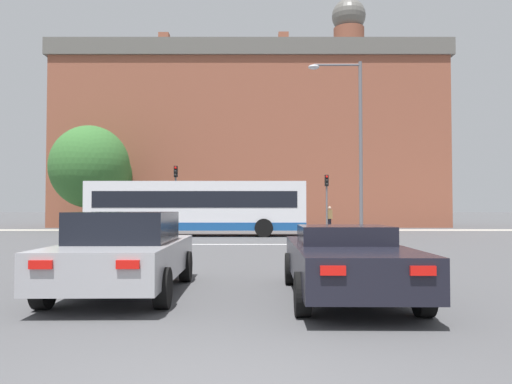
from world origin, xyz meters
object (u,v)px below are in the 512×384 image
at_px(bus_crossing_lead, 195,207).
at_px(car_saloon_left, 124,252).
at_px(car_roadster_right, 343,260).
at_px(traffic_light_far_right, 325,193).
at_px(pedestrian_walking_west, 327,216).
at_px(pedestrian_walking_east, 134,216).
at_px(traffic_light_far_left, 174,187).
at_px(pedestrian_waiting, 142,216).
at_px(street_lamp_junction, 350,133).

bearing_deg(bus_crossing_lead, car_saloon_left, -177.14).
distance_m(car_roadster_right, traffic_light_far_right, 26.54).
xyz_separation_m(car_saloon_left, pedestrian_walking_west, (7.59, 26.20, 0.25)).
relative_size(car_roadster_right, traffic_light_far_right, 1.27).
bearing_deg(pedestrian_walking_east, car_roadster_right, -23.70).
bearing_deg(bus_crossing_lead, traffic_light_far_left, 18.42).
bearing_deg(pedestrian_walking_west, traffic_light_far_left, -41.53).
xyz_separation_m(bus_crossing_lead, pedestrian_walking_east, (-5.22, 7.48, -0.60)).
xyz_separation_m(bus_crossing_lead, pedestrian_waiting, (-4.71, 7.72, -0.65)).
height_order(car_roadster_right, bus_crossing_lead, bus_crossing_lead).
xyz_separation_m(car_saloon_left, traffic_light_far_left, (-3.34, 26.23, 2.30)).
bearing_deg(car_roadster_right, pedestrian_walking_east, 111.34).
distance_m(car_saloon_left, pedestrian_walking_east, 27.26).
height_order(car_saloon_left, car_roadster_right, car_saloon_left).
bearing_deg(bus_crossing_lead, pedestrian_waiting, 31.39).
relative_size(bus_crossing_lead, pedestrian_walking_east, 6.90).
distance_m(traffic_light_far_right, pedestrian_walking_west, 1.71).
xyz_separation_m(car_saloon_left, traffic_light_far_right, (7.34, 25.81, 1.90)).
bearing_deg(pedestrian_walking_east, traffic_light_far_left, 39.35).
distance_m(bus_crossing_lead, pedestrian_walking_west, 11.14).
height_order(car_roadster_right, pedestrian_walking_west, pedestrian_walking_west).
bearing_deg(traffic_light_far_left, pedestrian_waiting, 166.52).
xyz_separation_m(pedestrian_walking_east, pedestrian_walking_west, (13.76, -0.35, -0.03)).
bearing_deg(car_saloon_left, traffic_light_far_right, 73.11).
bearing_deg(pedestrian_walking_west, car_saloon_left, 32.50).
distance_m(car_saloon_left, car_roadster_right, 3.95).
xyz_separation_m(car_roadster_right, traffic_light_far_left, (-7.26, 26.67, 2.40)).
bearing_deg(pedestrian_walking_west, pedestrian_waiting, -43.91).
distance_m(car_saloon_left, bus_crossing_lead, 19.12).
distance_m(traffic_light_far_left, pedestrian_walking_east, 3.50).
height_order(car_saloon_left, street_lamp_junction, street_lamp_junction).
distance_m(car_roadster_right, pedestrian_waiting, 28.87).
xyz_separation_m(bus_crossing_lead, pedestrian_walking_west, (8.54, 7.13, -0.63)).
distance_m(car_roadster_right, pedestrian_walking_west, 26.89).
height_order(traffic_light_far_left, pedestrian_walking_east, traffic_light_far_left).
height_order(traffic_light_far_left, pedestrian_walking_west, traffic_light_far_left).
height_order(car_roadster_right, traffic_light_far_right, traffic_light_far_right).
relative_size(bus_crossing_lead, street_lamp_junction, 1.46).
height_order(car_roadster_right, pedestrian_waiting, pedestrian_waiting).
bearing_deg(street_lamp_junction, pedestrian_waiting, 133.11).
xyz_separation_m(street_lamp_junction, pedestrian_waiting, (-12.43, 13.28, -4.03)).
height_order(car_saloon_left, pedestrian_walking_east, pedestrian_walking_east).
height_order(pedestrian_waiting, pedestrian_walking_west, pedestrian_walking_west).
distance_m(traffic_light_far_right, street_lamp_junction, 12.53).
xyz_separation_m(pedestrian_waiting, pedestrian_walking_east, (-0.51, -0.24, 0.05)).
relative_size(traffic_light_far_left, pedestrian_waiting, 2.74).
relative_size(car_saloon_left, traffic_light_far_left, 1.03).
relative_size(car_roadster_right, pedestrian_walking_east, 2.83).
bearing_deg(car_roadster_right, car_saloon_left, 174.50).
bearing_deg(street_lamp_junction, traffic_light_far_left, 128.46).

